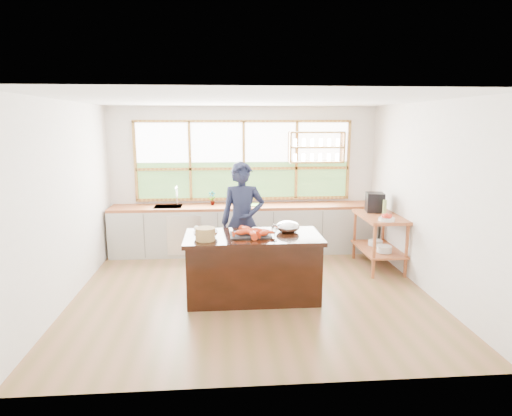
{
  "coord_description": "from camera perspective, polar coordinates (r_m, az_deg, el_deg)",
  "views": [
    {
      "loc": [
        -0.4,
        -5.81,
        2.41
      ],
      "look_at": [
        0.07,
        0.15,
        1.21
      ],
      "focal_mm": 30.0,
      "sensor_mm": 36.0,
      "label": 1
    }
  ],
  "objects": [
    {
      "name": "right_shelf_unit",
      "position": [
        7.41,
        16.15,
        -3.19
      ],
      "size": [
        0.62,
        1.1,
        0.9
      ],
      "color": "#A2542A",
      "rests_on": "ground_plane"
    },
    {
      "name": "wine_bottle",
      "position": [
        7.31,
        16.77,
        0.02
      ],
      "size": [
        0.07,
        0.07,
        0.26
      ],
      "primitive_type": "cylinder",
      "rotation": [
        0.0,
        0.0,
        0.04
      ],
      "color": "#90A95A",
      "rests_on": "right_shelf_unit"
    },
    {
      "name": "parchment_roll",
      "position": [
        5.95,
        -7.52,
        -3.01
      ],
      "size": [
        0.18,
        0.31,
        0.08
      ],
      "primitive_type": "cylinder",
      "rotation": [
        1.57,
        0.0,
        0.35
      ],
      "color": "silver",
      "rests_on": "island"
    },
    {
      "name": "island",
      "position": [
        5.96,
        -0.4,
        -7.8
      ],
      "size": [
        1.85,
        0.9,
        0.9
      ],
      "color": "black",
      "rests_on": "ground_plane"
    },
    {
      "name": "wicker_basket",
      "position": [
        5.6,
        -6.77,
        -3.47
      ],
      "size": [
        0.26,
        0.26,
        0.17
      ],
      "primitive_type": "cylinder",
      "color": "#A48549",
      "rests_on": "island"
    },
    {
      "name": "espresso_machine",
      "position": [
        7.58,
        15.56,
        0.74
      ],
      "size": [
        0.34,
        0.35,
        0.33
      ],
      "primitive_type": "cube",
      "rotation": [
        0.0,
        0.0,
        -0.17
      ],
      "color": "black",
      "rests_on": "right_shelf_unit"
    },
    {
      "name": "wine_glass",
      "position": [
        5.51,
        2.5,
        -2.79
      ],
      "size": [
        0.08,
        0.08,
        0.22
      ],
      "color": "white",
      "rests_on": "island"
    },
    {
      "name": "cook",
      "position": [
        6.55,
        -1.79,
        -1.82
      ],
      "size": [
        0.69,
        0.47,
        1.83
      ],
      "primitive_type": "imported",
      "rotation": [
        0.0,
        0.0,
        -0.05
      ],
      "color": "#171C33",
      "rests_on": "ground_plane"
    },
    {
      "name": "mixing_bowl_left",
      "position": [
        5.74,
        -6.74,
        -3.25
      ],
      "size": [
        0.32,
        0.32,
        0.15
      ],
      "primitive_type": "ellipsoid",
      "color": "silver",
      "rests_on": "island"
    },
    {
      "name": "cutting_board",
      "position": [
        7.91,
        -0.61,
        0.44
      ],
      "size": [
        0.45,
        0.37,
        0.01
      ],
      "primitive_type": "cube",
      "rotation": [
        0.0,
        0.0,
        -0.18
      ],
      "color": "#66BD43",
      "rests_on": "back_counter"
    },
    {
      "name": "back_counter",
      "position": [
        8.0,
        -1.63,
        -2.76
      ],
      "size": [
        4.9,
        0.63,
        0.9
      ],
      "color": "#ABA9A1",
      "rests_on": "ground_plane"
    },
    {
      "name": "ground_plane",
      "position": [
        6.3,
        -0.53,
        -11.1
      ],
      "size": [
        5.0,
        5.0,
        0.0
      ],
      "primitive_type": "plane",
      "color": "brown"
    },
    {
      "name": "fruit_bowl",
      "position": [
        6.96,
        17.03,
        -1.3
      ],
      "size": [
        0.25,
        0.25,
        0.11
      ],
      "color": "silver",
      "rests_on": "right_shelf_unit"
    },
    {
      "name": "mixing_bowl_right",
      "position": [
        6.02,
        4.26,
        -2.49
      ],
      "size": [
        0.33,
        0.33,
        0.16
      ],
      "primitive_type": "ellipsoid",
      "color": "silver",
      "rests_on": "island"
    },
    {
      "name": "room_shell",
      "position": [
        6.37,
        -0.66,
        5.45
      ],
      "size": [
        5.02,
        4.52,
        2.71
      ],
      "color": "silver",
      "rests_on": "ground_plane"
    },
    {
      "name": "potted_plant",
      "position": [
        7.93,
        -5.87,
        1.33
      ],
      "size": [
        0.14,
        0.1,
        0.27
      ],
      "primitive_type": "imported",
      "rotation": [
        0.0,
        0.0,
        -0.0
      ],
      "color": "slate",
      "rests_on": "back_counter"
    },
    {
      "name": "lobster_pile",
      "position": [
        5.76,
        -0.47,
        -3.21
      ],
      "size": [
        0.52,
        0.48,
        0.08
      ],
      "color": "orange",
      "rests_on": "slate_board"
    },
    {
      "name": "slate_board",
      "position": [
        5.8,
        -0.71,
        -3.61
      ],
      "size": [
        0.56,
        0.41,
        0.02
      ],
      "primitive_type": "cube",
      "rotation": [
        0.0,
        0.0,
        0.01
      ],
      "color": "black",
      "rests_on": "island"
    }
  ]
}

